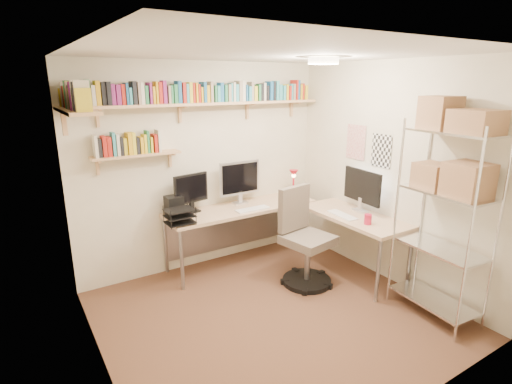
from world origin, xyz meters
TOP-DOWN VIEW (x-y plane):
  - ground at (0.00, 0.00)m, footprint 3.20×3.20m
  - room_shell at (0.00, 0.00)m, footprint 3.24×3.04m
  - wall_shelves at (-0.44, 1.30)m, footprint 3.12×1.09m
  - corner_desk at (0.49, 0.96)m, footprint 2.32×1.96m
  - office_chair at (0.69, 0.39)m, footprint 0.60×0.60m
  - wire_rack at (1.36, -0.87)m, footprint 0.48×0.87m

SIDE VIEW (x-z plane):
  - ground at x=0.00m, z-range 0.00..0.00m
  - office_chair at x=0.69m, z-range -0.09..1.03m
  - corner_desk at x=0.49m, z-range 0.09..1.40m
  - wire_rack at x=1.36m, z-range 0.46..2.60m
  - room_shell at x=0.00m, z-range 0.29..2.81m
  - wall_shelves at x=-0.44m, z-range 1.63..2.43m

